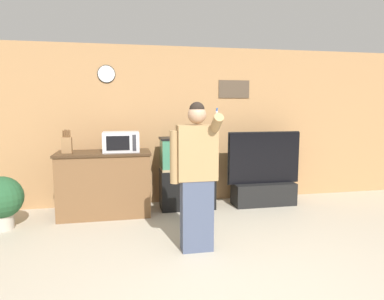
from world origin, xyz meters
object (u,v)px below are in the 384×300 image
knife_block (67,144)px  person_standing (196,175)px  counter_island (105,183)px  potted_plant (1,199)px  aquarium_on_stand (187,173)px  tv_on_stand (264,184)px  microwave (121,142)px

knife_block → person_standing: 2.17m
counter_island → potted_plant: counter_island is taller
aquarium_on_stand → tv_on_stand: (1.28, -0.06, -0.22)m
knife_block → potted_plant: bearing=-158.1°
person_standing → potted_plant: 2.69m
counter_island → tv_on_stand: tv_on_stand is taller
counter_island → knife_block: knife_block is taller
counter_island → aquarium_on_stand: bearing=4.8°
microwave → aquarium_on_stand: bearing=7.2°
counter_island → knife_block: size_ratio=4.06×
tv_on_stand → potted_plant: size_ratio=1.74×
counter_island → potted_plant: 1.36m
microwave → potted_plant: (-1.56, -0.34, -0.70)m
microwave → potted_plant: 1.75m
counter_island → potted_plant: size_ratio=1.91×
aquarium_on_stand → potted_plant: aquarium_on_stand is taller
microwave → potted_plant: bearing=-167.8°
counter_island → potted_plant: (-1.31, -0.36, -0.08)m
person_standing → counter_island: bearing=125.4°
tv_on_stand → counter_island: bearing=-178.8°
tv_on_stand → person_standing: size_ratio=0.74×
microwave → person_standing: (0.82, -1.49, -0.23)m
tv_on_stand → potted_plant: (-3.86, -0.41, 0.05)m
counter_island → microwave: microwave is taller
potted_plant → microwave: bearing=12.2°
counter_island → person_standing: size_ratio=0.81×
person_standing → microwave: bearing=118.8°
microwave → tv_on_stand: size_ratio=0.42×
tv_on_stand → potted_plant: bearing=-173.9°
knife_block → potted_plant: (-0.80, -0.32, -0.68)m
counter_island → knife_block: (-0.50, -0.04, 0.60)m
aquarium_on_stand → tv_on_stand: bearing=-2.5°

